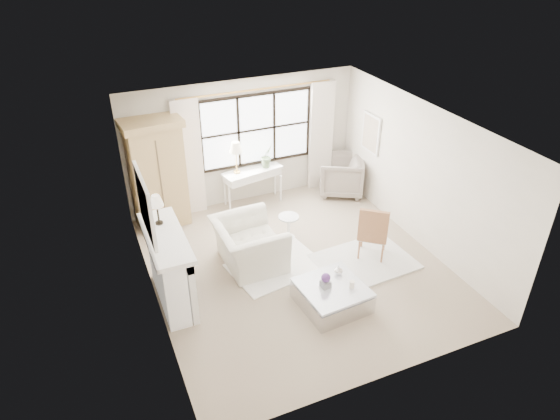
# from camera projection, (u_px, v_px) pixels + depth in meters

# --- Properties ---
(floor) EXTENTS (5.50, 5.50, 0.00)m
(floor) POSITION_uv_depth(u_px,v_px,m) (297.00, 266.00, 9.02)
(floor) COLOR tan
(floor) RESTS_ON ground
(ceiling) EXTENTS (5.50, 5.50, 0.00)m
(ceiling) POSITION_uv_depth(u_px,v_px,m) (300.00, 125.00, 7.65)
(ceiling) COLOR white
(ceiling) RESTS_ON ground
(wall_back) EXTENTS (5.00, 0.00, 5.00)m
(wall_back) POSITION_uv_depth(u_px,v_px,m) (243.00, 142.00, 10.51)
(wall_back) COLOR beige
(wall_back) RESTS_ON ground
(wall_front) EXTENTS (5.00, 0.00, 5.00)m
(wall_front) POSITION_uv_depth(u_px,v_px,m) (392.00, 303.00, 6.16)
(wall_front) COLOR beige
(wall_front) RESTS_ON ground
(wall_left) EXTENTS (0.00, 5.50, 5.50)m
(wall_left) POSITION_uv_depth(u_px,v_px,m) (147.00, 234.00, 7.48)
(wall_left) COLOR silver
(wall_left) RESTS_ON ground
(wall_right) EXTENTS (0.00, 5.50, 5.50)m
(wall_right) POSITION_uv_depth(u_px,v_px,m) (421.00, 175.00, 9.18)
(wall_right) COLOR beige
(wall_right) RESTS_ON ground
(window_pane) EXTENTS (2.40, 0.02, 1.50)m
(window_pane) POSITION_uv_depth(u_px,v_px,m) (256.00, 129.00, 10.47)
(window_pane) COLOR white
(window_pane) RESTS_ON wall_back
(window_frame) EXTENTS (2.50, 0.04, 1.50)m
(window_frame) POSITION_uv_depth(u_px,v_px,m) (257.00, 130.00, 10.46)
(window_frame) COLOR black
(window_frame) RESTS_ON wall_back
(curtain_rod) EXTENTS (3.30, 0.04, 0.04)m
(curtain_rod) POSITION_uv_depth(u_px,v_px,m) (256.00, 90.00, 9.98)
(curtain_rod) COLOR #B3823E
(curtain_rod) RESTS_ON wall_back
(curtain_left) EXTENTS (0.55, 0.10, 2.47)m
(curtain_left) POSITION_uv_depth(u_px,v_px,m) (189.00, 159.00, 10.08)
(curtain_left) COLOR silver
(curtain_left) RESTS_ON ground
(curtain_right) EXTENTS (0.55, 0.10, 2.47)m
(curtain_right) POSITION_uv_depth(u_px,v_px,m) (321.00, 136.00, 11.10)
(curtain_right) COLOR silver
(curtain_right) RESTS_ON ground
(fireplace) EXTENTS (0.58, 1.66, 1.26)m
(fireplace) POSITION_uv_depth(u_px,v_px,m) (168.00, 268.00, 7.92)
(fireplace) COLOR white
(fireplace) RESTS_ON ground
(mirror_frame) EXTENTS (0.05, 1.15, 0.95)m
(mirror_frame) POSITION_uv_depth(u_px,v_px,m) (145.00, 205.00, 7.25)
(mirror_frame) COLOR silver
(mirror_frame) RESTS_ON wall_left
(mirror_glass) EXTENTS (0.02, 1.00, 0.80)m
(mirror_glass) POSITION_uv_depth(u_px,v_px,m) (147.00, 205.00, 7.26)
(mirror_glass) COLOR silver
(mirror_glass) RESTS_ON wall_left
(art_frame) EXTENTS (0.04, 0.62, 0.82)m
(art_frame) POSITION_uv_depth(u_px,v_px,m) (371.00, 133.00, 10.41)
(art_frame) COLOR silver
(art_frame) RESTS_ON wall_right
(art_canvas) EXTENTS (0.01, 0.52, 0.72)m
(art_canvas) POSITION_uv_depth(u_px,v_px,m) (370.00, 133.00, 10.41)
(art_canvas) COLOR #C6B399
(art_canvas) RESTS_ON wall_right
(mantel_lamp) EXTENTS (0.22, 0.22, 0.51)m
(mantel_lamp) POSITION_uv_depth(u_px,v_px,m) (156.00, 202.00, 7.71)
(mantel_lamp) COLOR black
(mantel_lamp) RESTS_ON fireplace
(armoire) EXTENTS (1.18, 0.81, 2.24)m
(armoire) POSITION_uv_depth(u_px,v_px,m) (157.00, 173.00, 9.72)
(armoire) COLOR tan
(armoire) RESTS_ON floor
(console_table) EXTENTS (1.36, 0.70, 0.80)m
(console_table) POSITION_uv_depth(u_px,v_px,m) (253.00, 186.00, 10.83)
(console_table) COLOR white
(console_table) RESTS_ON floor
(console_lamp) EXTENTS (0.28, 0.28, 0.69)m
(console_lamp) POSITION_uv_depth(u_px,v_px,m) (236.00, 148.00, 10.23)
(console_lamp) COLOR #BD9341
(console_lamp) RESTS_ON console_table
(orchid_plant) EXTENTS (0.34, 0.32, 0.50)m
(orchid_plant) POSITION_uv_depth(u_px,v_px,m) (267.00, 156.00, 10.63)
(orchid_plant) COLOR #58704B
(orchid_plant) RESTS_ON console_table
(side_table) EXTENTS (0.40, 0.40, 0.51)m
(side_table) POSITION_uv_depth(u_px,v_px,m) (289.00, 224.00, 9.64)
(side_table) COLOR silver
(side_table) RESTS_ON floor
(rug_left) EXTENTS (1.77, 1.38, 0.03)m
(rug_left) POSITION_uv_depth(u_px,v_px,m) (276.00, 266.00, 9.00)
(rug_left) COLOR white
(rug_left) RESTS_ON floor
(rug_right) EXTENTS (1.79, 1.39, 0.03)m
(rug_right) POSITION_uv_depth(u_px,v_px,m) (364.00, 261.00, 9.12)
(rug_right) COLOR silver
(rug_right) RESTS_ON floor
(club_armchair) EXTENTS (1.15, 1.30, 0.83)m
(club_armchair) POSITION_uv_depth(u_px,v_px,m) (249.00, 244.00, 8.89)
(club_armchair) COLOR beige
(club_armchair) RESTS_ON floor
(wingback_chair) EXTENTS (1.29, 1.28, 0.87)m
(wingback_chair) POSITION_uv_depth(u_px,v_px,m) (341.00, 175.00, 11.22)
(wingback_chair) COLOR gray
(wingback_chair) RESTS_ON floor
(french_chair) EXTENTS (0.68, 0.68, 1.08)m
(french_chair) POSITION_uv_depth(u_px,v_px,m) (372.00, 242.00, 9.13)
(french_chair) COLOR #AD7148
(french_chair) RESTS_ON floor
(coffee_table) EXTENTS (1.07, 1.07, 0.38)m
(coffee_table) POSITION_uv_depth(u_px,v_px,m) (332.00, 296.00, 8.04)
(coffee_table) COLOR silver
(coffee_table) RESTS_ON floor
(planter_box) EXTENTS (0.16, 0.16, 0.11)m
(planter_box) POSITION_uv_depth(u_px,v_px,m) (325.00, 284.00, 7.91)
(planter_box) COLOR gray
(planter_box) RESTS_ON coffee_table
(planter_flowers) EXTENTS (0.15, 0.15, 0.15)m
(planter_flowers) POSITION_uv_depth(u_px,v_px,m) (326.00, 278.00, 7.84)
(planter_flowers) COLOR #593079
(planter_flowers) RESTS_ON planter_box
(pillar_candle) EXTENTS (0.08, 0.08, 0.12)m
(pillar_candle) POSITION_uv_depth(u_px,v_px,m) (352.00, 284.00, 7.89)
(pillar_candle) COLOR white
(pillar_candle) RESTS_ON coffee_table
(coffee_vase) EXTENTS (0.17, 0.17, 0.15)m
(coffee_vase) POSITION_uv_depth(u_px,v_px,m) (338.00, 270.00, 8.18)
(coffee_vase) COLOR silver
(coffee_vase) RESTS_ON coffee_table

